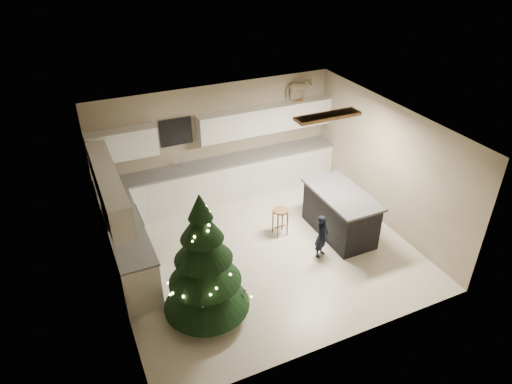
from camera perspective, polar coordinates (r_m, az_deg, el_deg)
ground_plane at (r=9.01m, az=0.93°, el=-7.33°), size 5.50×5.50×0.00m
room_shell at (r=8.05m, az=1.18°, el=2.53°), size 5.52×5.02×2.61m
cabinetry at (r=9.60m, az=-8.19°, el=0.47°), size 5.50×3.20×2.00m
island at (r=9.37m, az=10.46°, el=-2.60°), size 0.90×1.70×0.95m
bar_stool at (r=9.21m, az=3.06°, el=-3.00°), size 0.31×0.31×0.59m
christmas_tree at (r=7.18m, az=-6.46°, el=-9.52°), size 1.44×1.39×2.31m
toddler at (r=8.72m, az=8.21°, el=-5.49°), size 0.39×0.36×0.89m
rocking_horse at (r=10.57m, az=5.34°, el=12.64°), size 0.66×0.45×0.53m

